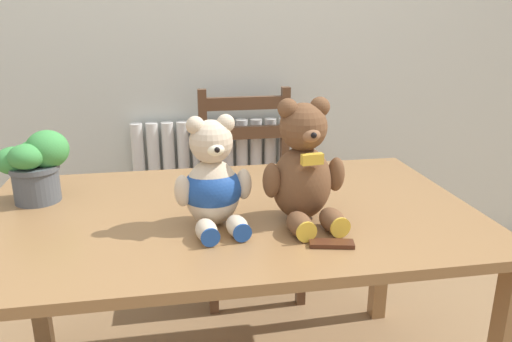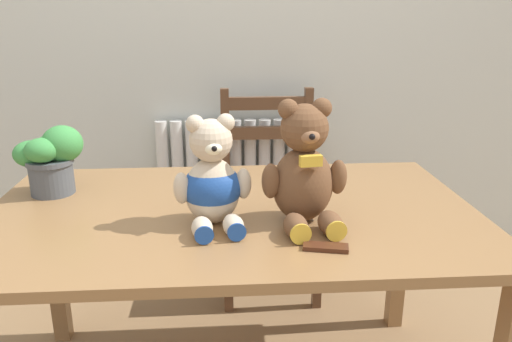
{
  "view_description": "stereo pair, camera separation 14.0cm",
  "coord_description": "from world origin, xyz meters",
  "px_view_note": "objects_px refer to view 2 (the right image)",
  "views": [
    {
      "loc": [
        -0.16,
        -0.96,
        1.3
      ],
      "look_at": [
        0.07,
        0.35,
        0.87
      ],
      "focal_mm": 35.0,
      "sensor_mm": 36.0,
      "label": 1
    },
    {
      "loc": [
        -0.03,
        -0.98,
        1.3
      ],
      "look_at": [
        0.07,
        0.35,
        0.87
      ],
      "focal_mm": 35.0,
      "sensor_mm": 36.0,
      "label": 2
    }
  ],
  "objects_px": {
    "wooden_chair_behind": "(269,193)",
    "teddy_bear_right": "(304,171)",
    "chocolate_bar": "(326,247)",
    "teddy_bear_left": "(212,182)",
    "potted_plant": "(50,158)"
  },
  "relations": [
    {
      "from": "wooden_chair_behind",
      "to": "teddy_bear_right",
      "type": "distance_m",
      "value": 0.97
    },
    {
      "from": "potted_plant",
      "to": "chocolate_bar",
      "type": "height_order",
      "value": "potted_plant"
    },
    {
      "from": "wooden_chair_behind",
      "to": "chocolate_bar",
      "type": "bearing_deg",
      "value": 92.28
    },
    {
      "from": "teddy_bear_left",
      "to": "potted_plant",
      "type": "bearing_deg",
      "value": -36.83
    },
    {
      "from": "teddy_bear_left",
      "to": "teddy_bear_right",
      "type": "relative_size",
      "value": 0.89
    },
    {
      "from": "teddy_bear_left",
      "to": "teddy_bear_right",
      "type": "xyz_separation_m",
      "value": [
        0.26,
        -0.01,
        0.03
      ]
    },
    {
      "from": "chocolate_bar",
      "to": "wooden_chair_behind",
      "type": "bearing_deg",
      "value": 92.28
    },
    {
      "from": "wooden_chair_behind",
      "to": "chocolate_bar",
      "type": "relative_size",
      "value": 8.27
    },
    {
      "from": "teddy_bear_right",
      "to": "teddy_bear_left",
      "type": "bearing_deg",
      "value": -7.54
    },
    {
      "from": "teddy_bear_left",
      "to": "potted_plant",
      "type": "relative_size",
      "value": 1.39
    },
    {
      "from": "wooden_chair_behind",
      "to": "chocolate_bar",
      "type": "xyz_separation_m",
      "value": [
        0.04,
        -1.07,
        0.25
      ]
    },
    {
      "from": "teddy_bear_left",
      "to": "chocolate_bar",
      "type": "bearing_deg",
      "value": 138.38
    },
    {
      "from": "wooden_chair_behind",
      "to": "teddy_bear_right",
      "type": "height_order",
      "value": "teddy_bear_right"
    },
    {
      "from": "teddy_bear_left",
      "to": "teddy_bear_right",
      "type": "distance_m",
      "value": 0.26
    },
    {
      "from": "teddy_bear_left",
      "to": "chocolate_bar",
      "type": "distance_m",
      "value": 0.36
    }
  ]
}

